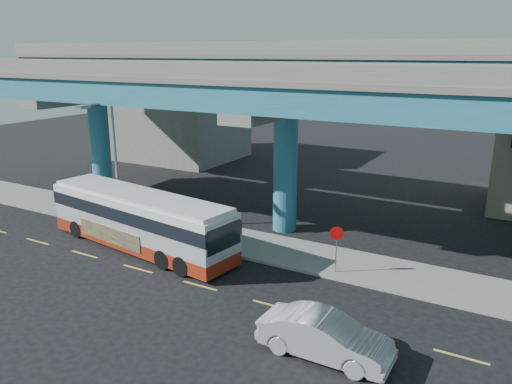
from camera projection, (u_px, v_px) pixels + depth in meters
The scene contains 10 objects.
ground at pixel (204, 283), 24.64m from camera, with size 120.00×120.00×0.00m, color black.
sidewalk at pixel (258, 246), 29.23m from camera, with size 70.00×4.00×0.15m, color gray.
lane_markings at pixel (200, 286), 24.38m from camera, with size 58.00×0.12×0.01m.
viaduct at pixel (288, 85), 29.79m from camera, with size 52.00×12.40×11.70m.
building_concrete at pixel (179, 116), 53.00m from camera, with size 12.00×10.00×9.00m, color gray.
transit_bus at pixel (140, 218), 28.61m from camera, with size 13.15×4.51×3.31m.
sedan at pixel (325, 336), 18.55m from camera, with size 5.06×1.79×1.67m, color #B3B3B8.
parked_car at pixel (117, 206), 34.52m from camera, with size 3.74×2.22×1.19m, color #2A2A2F.
street_lamp at pixel (108, 147), 30.48m from camera, with size 0.50×2.63×8.14m.
stop_sign at pixel (337, 239), 25.11m from camera, with size 0.72×0.24×2.47m.
Camera 1 is at (13.32, -18.30, 11.04)m, focal length 35.00 mm.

